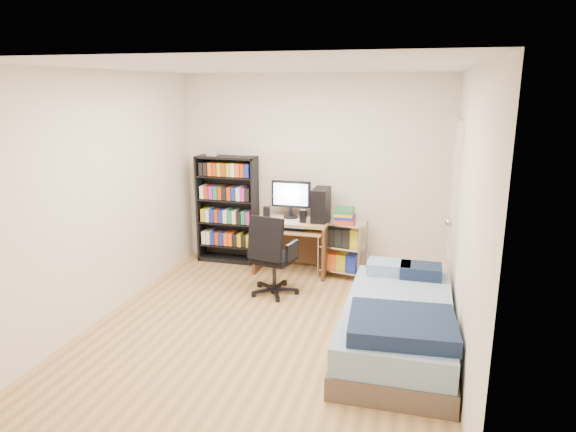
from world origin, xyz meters
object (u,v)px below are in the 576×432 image
(computer_desk, at_px, (300,224))
(bed, at_px, (398,324))
(office_chair, at_px, (273,269))
(media_shelf, at_px, (227,208))

(computer_desk, height_order, bed, computer_desk)
(computer_desk, relative_size, office_chair, 1.23)
(media_shelf, relative_size, office_chair, 1.58)
(media_shelf, distance_m, bed, 3.10)
(media_shelf, height_order, computer_desk, media_shelf)
(office_chair, xyz_separation_m, bed, (1.47, -0.95, -0.06))
(office_chair, bearing_deg, bed, -20.74)
(computer_desk, xyz_separation_m, office_chair, (-0.13, -0.82, -0.33))
(media_shelf, bearing_deg, office_chair, -46.63)
(office_chair, relative_size, bed, 0.49)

